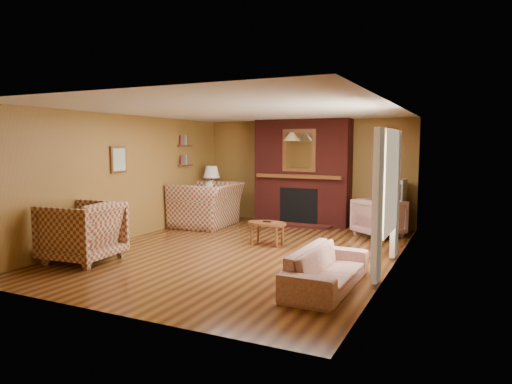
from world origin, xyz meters
The scene contains 20 objects.
floor centered at (0.00, 0.00, 0.00)m, with size 6.50×6.50×0.00m, color #41210E.
ceiling centered at (0.00, 0.00, 2.40)m, with size 6.50×6.50×0.00m, color silver.
wall_back centered at (0.00, 3.25, 1.20)m, with size 6.50×6.50×0.00m, color olive.
wall_front centered at (0.00, -3.25, 1.20)m, with size 6.50×6.50×0.00m, color olive.
wall_left centered at (-2.50, 0.00, 1.20)m, with size 6.50×6.50×0.00m, color olive.
wall_right centered at (2.50, 0.00, 1.20)m, with size 6.50×6.50×0.00m, color olive.
fireplace centered at (0.00, 2.98, 1.18)m, with size 2.20×0.82×2.40m.
window_right centered at (2.45, -0.20, 1.13)m, with size 0.10×1.85×2.00m.
bookshelf centered at (-2.44, 1.90, 1.67)m, with size 0.09×0.55×0.71m.
botanical_print centered at (-2.47, -0.30, 1.55)m, with size 0.05×0.40×0.50m.
pendant_light centered at (0.00, 2.30, 2.00)m, with size 0.36×0.36×0.48m.
plaid_loveseat centered at (-1.85, 1.84, 0.48)m, with size 1.49×1.30×0.97m, color maroon.
plaid_armchair centered at (-1.95, -1.73, 0.47)m, with size 1.01×1.04×0.95m, color maroon.
floral_sofa centered at (1.90, -1.36, 0.25)m, with size 1.74×0.68×0.51m, color #B4A48C.
floral_armchair centered at (1.88, 2.28, 0.38)m, with size 0.80×0.83×0.75m, color #B4A48C.
coffee_table centered at (0.18, 0.60, 0.36)m, with size 0.74×0.46×0.44m.
side_table centered at (-2.10, 2.45, 0.34)m, with size 0.50×0.50×0.67m, color brown.
table_lamp centered at (-2.10, 2.45, 1.03)m, with size 0.39×0.39×0.65m.
tv_stand centered at (2.05, 2.80, 0.33)m, with size 0.60×0.55×0.66m, color black.
crt_tv centered at (2.05, 2.79, 0.89)m, with size 0.54×0.54×0.46m.
Camera 1 is at (3.53, -6.90, 1.83)m, focal length 32.00 mm.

